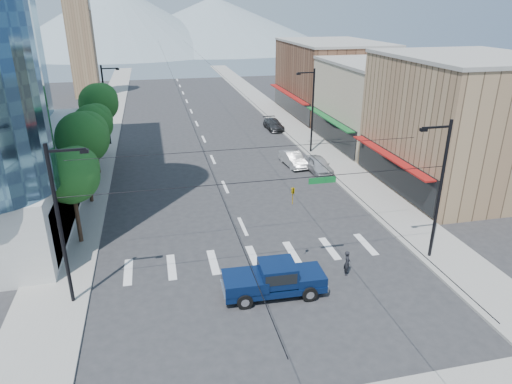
% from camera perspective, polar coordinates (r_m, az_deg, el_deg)
% --- Properties ---
extents(ground, '(160.00, 160.00, 0.00)m').
position_cam_1_polar(ground, '(28.36, 0.75, -9.64)').
color(ground, '#28282B').
rests_on(ground, ground).
extents(sidewalk_left, '(4.00, 120.00, 0.15)m').
position_cam_1_polar(sidewalk_left, '(65.40, -18.21, 8.04)').
color(sidewalk_left, gray).
rests_on(sidewalk_left, ground).
extents(sidewalk_right, '(4.00, 120.00, 0.15)m').
position_cam_1_polar(sidewalk_right, '(67.47, 2.72, 9.54)').
color(sidewalk_right, gray).
rests_on(sidewalk_right, ground).
extents(shop_near, '(12.00, 14.00, 11.00)m').
position_cam_1_polar(shop_near, '(43.18, 24.34, 7.64)').
color(shop_near, '#8C6B4C').
rests_on(shop_near, ground).
extents(shop_mid, '(12.00, 14.00, 9.00)m').
position_cam_1_polar(shop_mid, '(54.91, 15.60, 10.51)').
color(shop_mid, tan).
rests_on(shop_mid, ground).
extents(shop_far, '(12.00, 18.00, 10.00)m').
position_cam_1_polar(shop_far, '(69.11, 9.39, 13.74)').
color(shop_far, brown).
rests_on(shop_far, ground).
extents(clock_tower, '(4.80, 4.80, 20.40)m').
position_cam_1_polar(clock_tower, '(86.15, -21.13, 18.05)').
color(clock_tower, '#8C6B4C').
rests_on(clock_tower, ground).
extents(mountain_left, '(80.00, 80.00, 22.00)m').
position_cam_1_polar(mountain_left, '(173.65, -17.00, 20.14)').
color(mountain_left, gray).
rests_on(mountain_left, ground).
extents(mountain_right, '(90.00, 90.00, 18.00)m').
position_cam_1_polar(mountain_right, '(185.25, -5.22, 20.42)').
color(mountain_right, gray).
rests_on(mountain_right, ground).
extents(tree_near, '(3.65, 3.64, 6.71)m').
position_cam_1_polar(tree_near, '(31.58, -21.93, 2.17)').
color(tree_near, black).
rests_on(tree_near, ground).
extents(tree_midnear, '(4.09, 4.09, 7.52)m').
position_cam_1_polar(tree_midnear, '(38.04, -20.68, 6.56)').
color(tree_midnear, black).
rests_on(tree_midnear, ground).
extents(tree_midfar, '(3.65, 3.64, 6.71)m').
position_cam_1_polar(tree_midfar, '(44.92, -19.58, 8.17)').
color(tree_midfar, black).
rests_on(tree_midfar, ground).
extents(tree_far, '(4.09, 4.09, 7.52)m').
position_cam_1_polar(tree_far, '(51.61, -18.94, 10.65)').
color(tree_far, black).
rests_on(tree_far, ground).
extents(signal_rig, '(21.80, 0.20, 9.00)m').
position_cam_1_polar(signal_rig, '(25.35, 1.76, -1.82)').
color(signal_rig, black).
rests_on(signal_rig, ground).
extents(lamp_pole_nw, '(2.00, 0.25, 9.00)m').
position_cam_1_polar(lamp_pole_nw, '(54.53, -18.17, 10.62)').
color(lamp_pole_nw, black).
rests_on(lamp_pole_nw, ground).
extents(lamp_pole_ne, '(2.00, 0.25, 9.00)m').
position_cam_1_polar(lamp_pole_ne, '(49.27, 6.95, 10.39)').
color(lamp_pole_ne, black).
rests_on(lamp_pole_ne, ground).
extents(pickup_truck, '(5.82, 2.40, 1.95)m').
position_cam_1_polar(pickup_truck, '(25.65, 2.17, -10.76)').
color(pickup_truck, '#081940').
rests_on(pickup_truck, ground).
extents(pedestrian, '(0.56, 0.67, 1.56)m').
position_cam_1_polar(pedestrian, '(28.02, 11.32, -8.68)').
color(pedestrian, black).
rests_on(pedestrian, ground).
extents(parked_car_near, '(1.93, 4.55, 1.53)m').
position_cam_1_polar(parked_car_near, '(44.32, 7.81, 3.39)').
color(parked_car_near, '#B6B7BB').
rests_on(parked_car_near, ground).
extents(parked_car_mid, '(1.93, 4.46, 1.43)m').
position_cam_1_polar(parked_car_mid, '(45.96, 4.65, 4.14)').
color(parked_car_mid, '#BBBBBB').
rests_on(parked_car_mid, ground).
extents(parked_car_far, '(2.05, 4.71, 1.35)m').
position_cam_1_polar(parked_car_far, '(59.70, 2.21, 8.44)').
color(parked_car_far, '#2B2B2D').
rests_on(parked_car_far, ground).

